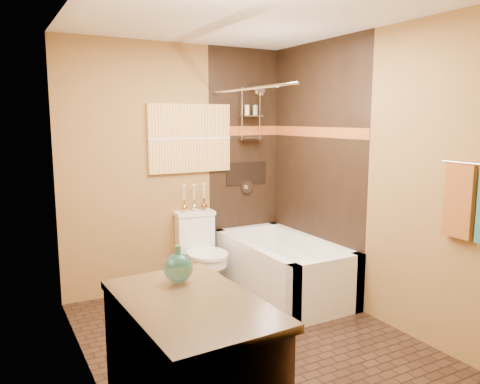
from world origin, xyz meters
TOP-DOWN VIEW (x-y plane):
  - floor at (0.00, 0.00)m, footprint 3.00×3.00m
  - wall_left at (-1.20, 0.00)m, footprint 0.02×3.00m
  - wall_right at (1.20, 0.00)m, footprint 0.02×3.00m
  - wall_back at (0.00, 1.50)m, footprint 2.40×0.02m
  - wall_front at (0.00, -1.50)m, footprint 2.40×0.02m
  - ceiling at (0.00, 0.00)m, footprint 3.00×3.00m
  - alcove_tile_back at (0.78, 1.49)m, footprint 0.85×0.01m
  - alcove_tile_right at (1.19, 0.75)m, footprint 0.01×1.50m
  - mosaic_band_back at (0.78, 1.48)m, footprint 0.85×0.01m
  - mosaic_band_right at (1.18, 0.75)m, footprint 0.01×1.50m
  - alcove_niche at (0.80, 1.48)m, footprint 0.50×0.01m
  - shower_fixtures at (0.80, 1.38)m, footprint 0.24×0.33m
  - curtain_rod at (0.40, 0.75)m, footprint 0.03×1.55m
  - towel_bar at (1.15, -1.05)m, footprint 0.02×0.55m
  - towel_rust at (1.16, -0.92)m, footprint 0.05×0.22m
  - sunset_painting at (0.13, 1.48)m, footprint 0.90×0.04m
  - vanity_mirror at (-1.19, -1.00)m, footprint 0.01×1.00m
  - bathtub at (0.80, 0.75)m, footprint 0.80×1.50m
  - toilet at (0.13, 1.21)m, footprint 0.42×0.62m
  - vanity at (-0.92, -1.00)m, footprint 0.65×1.02m
  - teal_bottle at (-0.87, -0.74)m, footprint 0.16×0.16m
  - bud_vases at (0.13, 1.39)m, footprint 0.28×0.06m

SIDE VIEW (x-z plane):
  - floor at x=0.00m, z-range 0.00..0.00m
  - bathtub at x=0.80m, z-range -0.05..0.50m
  - toilet at x=0.13m, z-range 0.00..0.81m
  - vanity at x=-0.92m, z-range 0.00..0.88m
  - bud_vases at x=0.13m, z-range 0.81..1.09m
  - teal_bottle at x=-0.87m, z-range 0.86..1.11m
  - alcove_niche at x=0.80m, z-range 1.02..1.27m
  - towel_rust at x=1.16m, z-range 0.92..1.44m
  - wall_left at x=-1.20m, z-range 0.00..2.50m
  - wall_right at x=1.20m, z-range 0.00..2.50m
  - wall_back at x=0.00m, z-range 0.00..2.50m
  - wall_front at x=0.00m, z-range 0.00..2.50m
  - alcove_tile_back at x=0.78m, z-range 0.00..2.50m
  - alcove_tile_right at x=1.19m, z-range 0.00..2.50m
  - towel_bar at x=1.15m, z-range 1.44..1.46m
  - vanity_mirror at x=-1.19m, z-range 1.05..1.95m
  - sunset_painting at x=0.13m, z-range 1.20..1.90m
  - mosaic_band_back at x=0.78m, z-range 1.57..1.67m
  - mosaic_band_right at x=1.18m, z-range 1.57..1.67m
  - shower_fixtures at x=0.80m, z-range 1.08..2.25m
  - curtain_rod at x=0.40m, z-range 2.01..2.03m
  - ceiling at x=0.00m, z-range 2.50..2.50m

